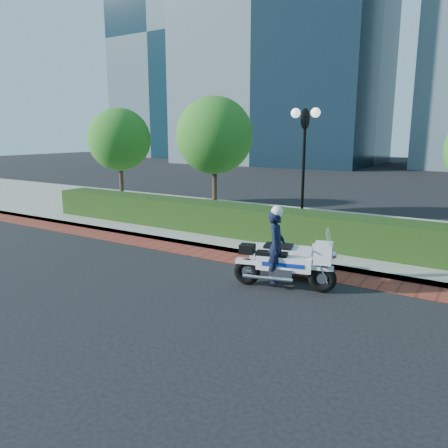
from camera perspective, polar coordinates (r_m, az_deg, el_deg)
The scene contains 9 objects.
ground at distance 11.68m, azimuth -4.50°, elevation -5.92°, with size 120.00×120.00×0.00m, color black.
brick_strip at distance 12.85m, azimuth -0.49°, elevation -4.18°, with size 60.00×1.00×0.01m, color maroon.
sidewalk at distance 16.69m, azimuth 7.90°, elevation -0.31°, with size 60.00×8.00×0.15m, color gray.
hedge_main at distance 14.46m, azimuth 4.01°, elevation 0.23°, with size 18.00×1.20×1.00m, color black.
lamppost at distance 15.20m, azimuth 10.42°, elevation 9.41°, with size 1.02×0.70×4.21m.
tree_a at distance 21.98m, azimuth -13.51°, elevation 10.66°, with size 3.00×3.00×4.58m.
tree_b at distance 18.45m, azimuth -1.26°, elevation 11.47°, with size 3.20×3.20×4.89m.
tower_far_left at distance 70.82m, azimuth -5.94°, elevation 22.73°, with size 16.00×14.00×34.00m, color black.
police_motorcycle at distance 10.51m, azimuth 7.65°, elevation -4.22°, with size 2.40×1.73×1.94m.
Camera 1 is at (6.69, -8.88, 3.56)m, focal length 35.00 mm.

